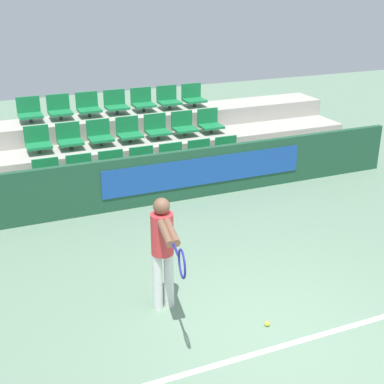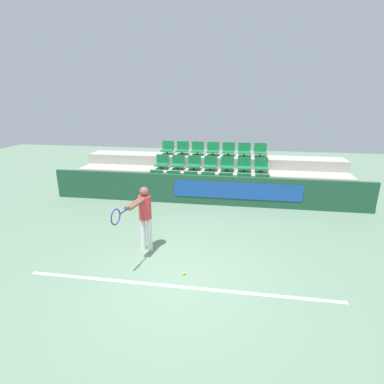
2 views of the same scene
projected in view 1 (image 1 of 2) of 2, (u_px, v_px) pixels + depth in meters
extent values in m
plane|color=slate|center=(273.00, 336.00, 6.57)|extent=(30.00, 30.00, 0.00)
cube|color=white|center=(283.00, 346.00, 6.38)|extent=(6.18, 0.08, 0.01)
cube|color=#1E4C33|center=(155.00, 179.00, 10.15)|extent=(10.63, 0.12, 1.00)
cube|color=#19479E|center=(206.00, 171.00, 10.44)|extent=(4.17, 0.02, 0.55)
cube|color=#ADA89E|center=(146.00, 184.00, 10.74)|extent=(10.23, 0.96, 0.39)
cube|color=#ADA89E|center=(132.00, 161.00, 11.49)|extent=(10.23, 0.96, 0.79)
cube|color=#ADA89E|center=(119.00, 140.00, 12.24)|extent=(10.23, 0.96, 1.18)
cylinder|color=#333333|center=(49.00, 185.00, 10.01)|extent=(0.07, 0.07, 0.13)
cube|color=#197A42|center=(48.00, 180.00, 9.97)|extent=(0.49, 0.45, 0.05)
cube|color=#197A42|center=(46.00, 167.00, 10.07)|extent=(0.49, 0.04, 0.34)
cylinder|color=#333333|center=(82.00, 180.00, 10.23)|extent=(0.07, 0.07, 0.13)
cube|color=#197A42|center=(82.00, 176.00, 10.20)|extent=(0.49, 0.45, 0.05)
cube|color=#197A42|center=(79.00, 163.00, 10.30)|extent=(0.49, 0.04, 0.34)
cylinder|color=#333333|center=(114.00, 176.00, 10.46)|extent=(0.07, 0.07, 0.13)
cube|color=#197A42|center=(114.00, 171.00, 10.42)|extent=(0.49, 0.45, 0.05)
cube|color=#197A42|center=(111.00, 159.00, 10.52)|extent=(0.49, 0.04, 0.34)
cylinder|color=#333333|center=(145.00, 171.00, 10.68)|extent=(0.07, 0.07, 0.13)
cube|color=#197A42|center=(145.00, 167.00, 10.65)|extent=(0.49, 0.45, 0.05)
cube|color=#197A42|center=(141.00, 155.00, 10.75)|extent=(0.49, 0.04, 0.34)
cylinder|color=#333333|center=(174.00, 167.00, 10.91)|extent=(0.07, 0.07, 0.13)
cube|color=#197A42|center=(174.00, 163.00, 10.88)|extent=(0.49, 0.45, 0.05)
cube|color=#197A42|center=(171.00, 151.00, 10.98)|extent=(0.49, 0.04, 0.34)
cylinder|color=#333333|center=(203.00, 163.00, 11.14)|extent=(0.07, 0.07, 0.13)
cube|color=#197A42|center=(203.00, 159.00, 11.10)|extent=(0.49, 0.45, 0.05)
cube|color=#197A42|center=(199.00, 147.00, 11.20)|extent=(0.49, 0.04, 0.34)
cylinder|color=#333333|center=(230.00, 159.00, 11.36)|extent=(0.07, 0.07, 0.13)
cube|color=#197A42|center=(230.00, 155.00, 11.33)|extent=(0.49, 0.45, 0.05)
cube|color=#197A42|center=(226.00, 144.00, 11.43)|extent=(0.49, 0.04, 0.34)
cylinder|color=#333333|center=(39.00, 150.00, 10.68)|extent=(0.07, 0.07, 0.13)
cube|color=#197A42|center=(39.00, 146.00, 10.65)|extent=(0.49, 0.45, 0.05)
cube|color=#197A42|center=(36.00, 134.00, 10.75)|extent=(0.49, 0.04, 0.34)
cylinder|color=#333333|center=(71.00, 146.00, 10.91)|extent=(0.07, 0.07, 0.13)
cube|color=#197A42|center=(70.00, 142.00, 10.87)|extent=(0.49, 0.45, 0.05)
cube|color=#197A42|center=(68.00, 130.00, 10.97)|extent=(0.49, 0.04, 0.34)
cylinder|color=#333333|center=(101.00, 143.00, 11.13)|extent=(0.07, 0.07, 0.13)
cube|color=#197A42|center=(101.00, 139.00, 11.10)|extent=(0.49, 0.45, 0.05)
cube|color=#197A42|center=(98.00, 127.00, 11.20)|extent=(0.49, 0.04, 0.34)
cylinder|color=#333333|center=(130.00, 140.00, 11.36)|extent=(0.07, 0.07, 0.13)
cube|color=#197A42|center=(130.00, 136.00, 11.32)|extent=(0.49, 0.45, 0.05)
cube|color=#197A42|center=(127.00, 124.00, 11.42)|extent=(0.49, 0.04, 0.34)
cylinder|color=#333333|center=(158.00, 136.00, 11.58)|extent=(0.07, 0.07, 0.13)
cube|color=#197A42|center=(158.00, 132.00, 11.55)|extent=(0.49, 0.45, 0.05)
cube|color=#197A42|center=(155.00, 121.00, 11.65)|extent=(0.49, 0.04, 0.34)
cylinder|color=#333333|center=(185.00, 133.00, 11.81)|extent=(0.07, 0.07, 0.13)
cube|color=#197A42|center=(185.00, 129.00, 11.77)|extent=(0.49, 0.45, 0.05)
cube|color=#197A42|center=(182.00, 118.00, 11.87)|extent=(0.49, 0.04, 0.34)
cylinder|color=#333333|center=(211.00, 130.00, 12.03)|extent=(0.07, 0.07, 0.13)
cube|color=#197A42|center=(211.00, 126.00, 12.00)|extent=(0.49, 0.45, 0.05)
cube|color=#197A42|center=(207.00, 116.00, 12.10)|extent=(0.49, 0.04, 0.34)
cylinder|color=#333333|center=(31.00, 120.00, 11.35)|extent=(0.07, 0.07, 0.13)
cube|color=#197A42|center=(30.00, 116.00, 11.32)|extent=(0.49, 0.45, 0.05)
cube|color=#197A42|center=(28.00, 104.00, 11.42)|extent=(0.49, 0.04, 0.34)
cylinder|color=#333333|center=(61.00, 117.00, 11.58)|extent=(0.07, 0.07, 0.13)
cube|color=#197A42|center=(60.00, 113.00, 11.54)|extent=(0.49, 0.45, 0.05)
cube|color=#197A42|center=(58.00, 102.00, 11.64)|extent=(0.49, 0.04, 0.34)
cylinder|color=#333333|center=(90.00, 114.00, 11.80)|extent=(0.07, 0.07, 0.13)
cube|color=#197A42|center=(89.00, 110.00, 11.77)|extent=(0.49, 0.45, 0.05)
cube|color=#197A42|center=(87.00, 99.00, 11.87)|extent=(0.49, 0.04, 0.34)
cylinder|color=#333333|center=(117.00, 111.00, 12.03)|extent=(0.07, 0.07, 0.13)
cube|color=#197A42|center=(117.00, 108.00, 11.99)|extent=(0.49, 0.45, 0.05)
cube|color=#197A42|center=(114.00, 97.00, 12.09)|extent=(0.49, 0.04, 0.34)
cylinder|color=#333333|center=(144.00, 109.00, 12.25)|extent=(0.07, 0.07, 0.13)
cube|color=#197A42|center=(144.00, 105.00, 12.22)|extent=(0.49, 0.45, 0.05)
cube|color=#197A42|center=(141.00, 95.00, 12.32)|extent=(0.49, 0.04, 0.34)
cylinder|color=#333333|center=(170.00, 106.00, 12.48)|extent=(0.07, 0.07, 0.13)
cube|color=#197A42|center=(170.00, 103.00, 12.45)|extent=(0.49, 0.45, 0.05)
cube|color=#197A42|center=(166.00, 93.00, 12.55)|extent=(0.49, 0.04, 0.34)
cylinder|color=#333333|center=(194.00, 104.00, 12.71)|extent=(0.07, 0.07, 0.13)
cube|color=#197A42|center=(194.00, 100.00, 12.67)|extent=(0.49, 0.45, 0.05)
cube|color=#197A42|center=(191.00, 91.00, 12.77)|extent=(0.49, 0.04, 0.34)
cylinder|color=silver|center=(158.00, 282.00, 6.96)|extent=(0.13, 0.13, 0.81)
cylinder|color=silver|center=(169.00, 279.00, 7.01)|extent=(0.13, 0.13, 0.81)
cylinder|color=red|center=(162.00, 234.00, 6.73)|extent=(0.29, 0.29, 0.55)
sphere|color=brown|center=(162.00, 206.00, 6.58)|extent=(0.21, 0.21, 0.21)
cylinder|color=brown|center=(165.00, 233.00, 6.22)|extent=(0.19, 0.60, 0.09)
cylinder|color=brown|center=(172.00, 232.00, 6.25)|extent=(0.19, 0.60, 0.09)
cylinder|color=navy|center=(176.00, 250.00, 5.83)|extent=(0.08, 0.30, 0.03)
torus|color=navy|center=(182.00, 264.00, 5.56)|extent=(0.08, 0.32, 0.32)
sphere|color=#CCDB33|center=(267.00, 324.00, 6.73)|extent=(0.07, 0.07, 0.07)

